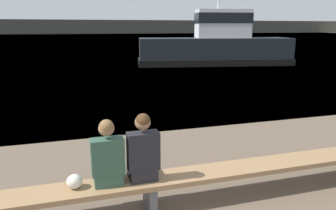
{
  "coord_description": "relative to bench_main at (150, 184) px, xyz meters",
  "views": [
    {
      "loc": [
        -1.2,
        -1.36,
        2.66
      ],
      "look_at": [
        1.04,
        5.96,
        0.83
      ],
      "focal_mm": 35.0,
      "sensor_mm": 36.0,
      "label": 1
    }
  ],
  "objects": [
    {
      "name": "water_surface",
      "position": [
        0.16,
        123.52,
        -0.4
      ],
      "size": [
        240.0,
        240.0,
        0.0
      ],
      "primitive_type": "plane",
      "color": "#386084",
      "rests_on": "ground"
    },
    {
      "name": "tugboat_red",
      "position": [
        9.24,
        17.43,
        0.82
      ],
      "size": [
        11.3,
        4.8,
        6.72
      ],
      "rotation": [
        0.0,
        0.0,
        1.38
      ],
      "color": "black",
      "rests_on": "water_surface"
    },
    {
      "name": "person_left",
      "position": [
        -0.6,
        0.01,
        0.49
      ],
      "size": [
        0.45,
        0.43,
        0.97
      ],
      "color": "#2D4C3D",
      "rests_on": "bench_main"
    },
    {
      "name": "person_right",
      "position": [
        -0.09,
        0.01,
        0.51
      ],
      "size": [
        0.45,
        0.43,
        1.01
      ],
      "color": "black",
      "rests_on": "bench_main"
    },
    {
      "name": "bench_main",
      "position": [
        0.0,
        0.0,
        0.0
      ],
      "size": [
        8.64,
        0.54,
        0.48
      ],
      "color": "#8E6B47",
      "rests_on": "ground"
    },
    {
      "name": "shopping_bag",
      "position": [
        -1.06,
        0.03,
        0.18
      ],
      "size": [
        0.22,
        0.21,
        0.2
      ],
      "color": "beige",
      "rests_on": "bench_main"
    },
    {
      "name": "far_shoreline",
      "position": [
        0.16,
        138.06,
        2.32
      ],
      "size": [
        600.0,
        12.0,
        5.45
      ],
      "primitive_type": "cube",
      "color": "#4C4C42",
      "rests_on": "ground"
    }
  ]
}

